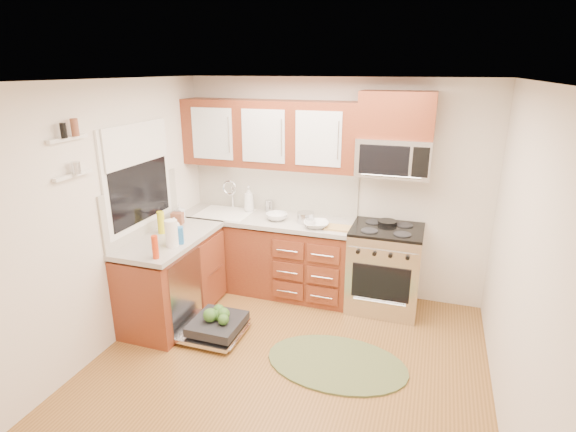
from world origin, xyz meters
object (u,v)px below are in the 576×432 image
(upper_cabinets, at_px, (269,134))
(range, at_px, (384,268))
(dishwasher, at_px, (214,327))
(skillet, at_px, (387,222))
(bowl_a, at_px, (316,224))
(microwave, at_px, (394,157))
(rug, at_px, (337,363))
(bowl_b, at_px, (277,217))
(sink, at_px, (225,223))
(cup, at_px, (310,224))
(cutting_board, at_px, (339,228))
(stock_pot, at_px, (306,217))
(paper_towel_roll, at_px, (172,233))

(upper_cabinets, xyz_separation_m, range, (1.41, -0.15, -1.40))
(dishwasher, relative_size, skillet, 3.32)
(range, height_order, bowl_a, bowl_a)
(microwave, distance_m, rug, 2.16)
(rug, height_order, bowl_b, bowl_b)
(sink, bearing_deg, bowl_b, -2.98)
(cup, bearing_deg, rug, -61.41)
(bowl_a, bearing_deg, cup, -153.09)
(sink, xyz_separation_m, bowl_b, (0.68, -0.04, 0.16))
(upper_cabinets, relative_size, skillet, 9.72)
(upper_cabinets, relative_size, dishwasher, 2.93)
(upper_cabinets, distance_m, bowl_b, 0.94)
(cutting_board, bearing_deg, bowl_b, 174.49)
(dishwasher, bearing_deg, cup, 52.58)
(skillet, distance_m, cutting_board, 0.55)
(microwave, distance_m, stock_pot, 1.17)
(microwave, xyz_separation_m, rug, (-0.26, -1.32, -1.69))
(dishwasher, relative_size, paper_towel_roll, 2.61)
(skillet, relative_size, cutting_board, 0.69)
(rug, bearing_deg, stock_pot, 119.07)
(range, relative_size, bowl_a, 3.50)
(microwave, relative_size, stock_pot, 3.85)
(cup, bearing_deg, range, 12.48)
(range, bearing_deg, stock_pot, -178.25)
(range, xyz_separation_m, rug, (-0.26, -1.20, -0.46))
(microwave, bearing_deg, paper_towel_roll, -147.47)
(rug, height_order, skillet, skillet)
(skillet, bearing_deg, bowl_a, -158.91)
(dishwasher, bearing_deg, rug, -2.92)
(range, relative_size, dishwasher, 1.36)
(sink, bearing_deg, bowl_a, -6.78)
(upper_cabinets, height_order, cutting_board, upper_cabinets)
(dishwasher, distance_m, skillet, 2.16)
(sink, height_order, skillet, skillet)
(range, xyz_separation_m, stock_pot, (-0.91, -0.03, 0.51))
(dishwasher, height_order, skillet, skillet)
(microwave, bearing_deg, bowl_b, -172.48)
(dishwasher, xyz_separation_m, stock_pot, (0.63, 1.10, 0.88))
(cutting_board, bearing_deg, sink, 175.69)
(rug, xyz_separation_m, bowl_b, (-0.99, 1.15, 0.95))
(microwave, bearing_deg, stock_pot, -170.76)
(range, height_order, microwave, microwave)
(range, height_order, cutting_board, range)
(rug, distance_m, bowl_a, 1.50)
(rug, relative_size, bowl_b, 5.26)
(upper_cabinets, xyz_separation_m, stock_pot, (0.50, -0.17, -0.89))
(rug, distance_m, stock_pot, 1.65)
(paper_towel_roll, bearing_deg, range, 29.95)
(microwave, height_order, dishwasher, microwave)
(dishwasher, distance_m, paper_towel_roll, 1.04)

